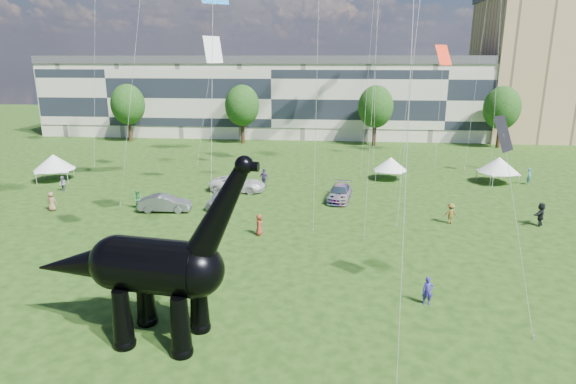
{
  "coord_description": "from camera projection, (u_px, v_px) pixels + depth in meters",
  "views": [
    {
      "loc": [
        2.21,
        -19.64,
        12.76
      ],
      "look_at": [
        -0.54,
        8.0,
        5.0
      ],
      "focal_mm": 30.0,
      "sensor_mm": 36.0,
      "label": 1
    }
  ],
  "objects": [
    {
      "name": "tree_far_right",
      "position": [
        502.0,
        104.0,
        69.09
      ],
      "size": [
        5.2,
        5.2,
        9.44
      ],
      "color": "#382314",
      "rests_on": "ground"
    },
    {
      "name": "tree_mid_left",
      "position": [
        242.0,
        102.0,
        72.7
      ],
      "size": [
        5.2,
        5.2,
        9.44
      ],
      "color": "#382314",
      "rests_on": "ground"
    },
    {
      "name": "car_white",
      "position": [
        238.0,
        184.0,
        47.52
      ],
      "size": [
        5.63,
        2.96,
        1.51
      ],
      "primitive_type": "imported",
      "rotation": [
        0.0,
        0.0,
        1.49
      ],
      "color": "silver",
      "rests_on": "ground"
    },
    {
      "name": "terrace_row",
      "position": [
        276.0,
        99.0,
        81.03
      ],
      "size": [
        78.0,
        11.0,
        12.0
      ],
      "primitive_type": "cube",
      "color": "beige",
      "rests_on": "ground"
    },
    {
      "name": "gazebo_far",
      "position": [
        499.0,
        165.0,
        50.19
      ],
      "size": [
        5.0,
        5.0,
        2.82
      ],
      "rotation": [
        0.0,
        0.0,
        0.28
      ],
      "color": "white",
      "rests_on": "ground"
    },
    {
      "name": "gazebo_left",
      "position": [
        54.0,
        162.0,
        51.25
      ],
      "size": [
        5.21,
        5.21,
        2.88
      ],
      "rotation": [
        0.0,
        0.0,
        0.32
      ],
      "color": "white",
      "rests_on": "ground"
    },
    {
      "name": "car_dark",
      "position": [
        340.0,
        193.0,
        44.52
      ],
      "size": [
        2.56,
        5.0,
        1.39
      ],
      "primitive_type": "imported",
      "rotation": [
        0.0,
        0.0,
        -0.13
      ],
      "color": "#595960",
      "rests_on": "ground"
    },
    {
      "name": "ground",
      "position": [
        283.0,
        341.0,
        22.46
      ],
      "size": [
        220.0,
        220.0,
        0.0
      ],
      "primitive_type": "plane",
      "color": "#16330C",
      "rests_on": "ground"
    },
    {
      "name": "tree_mid_right",
      "position": [
        376.0,
        103.0,
        70.8
      ],
      "size": [
        5.2,
        5.2,
        9.44
      ],
      "color": "#382314",
      "rests_on": "ground"
    },
    {
      "name": "dinosaur_sculpture",
      "position": [
        149.0,
        268.0,
        21.89
      ],
      "size": [
        11.44,
        3.56,
        9.31
      ],
      "rotation": [
        0.0,
        0.0,
        -0.13
      ],
      "color": "black",
      "rests_on": "ground"
    },
    {
      "name": "car_grey",
      "position": [
        165.0,
        203.0,
        41.25
      ],
      "size": [
        4.51,
        1.9,
        1.45
      ],
      "primitive_type": "imported",
      "rotation": [
        0.0,
        0.0,
        1.65
      ],
      "color": "slate",
      "rests_on": "ground"
    },
    {
      "name": "gazebo_near",
      "position": [
        391.0,
        164.0,
        51.77
      ],
      "size": [
        4.37,
        4.37,
        2.47
      ],
      "rotation": [
        0.0,
        0.0,
        -0.27
      ],
      "color": "white",
      "rests_on": "ground"
    },
    {
      "name": "visitors",
      "position": [
        314.0,
        220.0,
        36.57
      ],
      "size": [
        47.65,
        41.59,
        1.89
      ],
      "color": "#30278F",
      "rests_on": "ground"
    },
    {
      "name": "apartment_block",
      "position": [
        571.0,
        69.0,
        77.99
      ],
      "size": [
        28.0,
        18.0,
        22.0
      ],
      "primitive_type": "cube",
      "color": "tan",
      "rests_on": "ground"
    },
    {
      "name": "car_silver",
      "position": [
        221.0,
        199.0,
        42.74
      ],
      "size": [
        2.19,
        4.28,
        1.39
      ],
      "primitive_type": "imported",
      "rotation": [
        0.0,
        0.0,
        -0.14
      ],
      "color": "silver",
      "rests_on": "ground"
    },
    {
      "name": "tree_far_left",
      "position": [
        128.0,
        101.0,
        74.42
      ],
      "size": [
        5.2,
        5.2,
        9.44
      ],
      "color": "#382314",
      "rests_on": "ground"
    }
  ]
}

